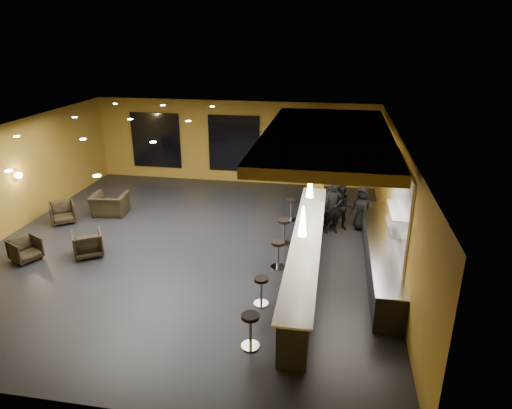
% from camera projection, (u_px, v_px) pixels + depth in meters
% --- Properties ---
extents(floor, '(12.00, 13.00, 0.10)m').
position_uv_depth(floor, '(190.00, 247.00, 14.13)').
color(floor, black).
rests_on(floor, ground).
extents(ceiling, '(12.00, 13.00, 0.10)m').
position_uv_depth(ceiling, '(183.00, 132.00, 12.83)').
color(ceiling, black).
extents(wall_back, '(12.00, 0.10, 3.50)m').
position_uv_depth(wall_back, '(234.00, 142.00, 19.50)').
color(wall_back, olive).
rests_on(wall_back, floor).
extents(wall_front, '(12.00, 0.10, 3.50)m').
position_uv_depth(wall_front, '(62.00, 324.00, 7.46)').
color(wall_front, olive).
rests_on(wall_front, floor).
extents(wall_left, '(0.10, 13.00, 3.50)m').
position_uv_depth(wall_left, '(4.00, 181.00, 14.45)').
color(wall_left, olive).
rests_on(wall_left, floor).
extents(wall_right, '(0.10, 13.00, 3.50)m').
position_uv_depth(wall_right, '(398.00, 205.00, 12.50)').
color(wall_right, olive).
rests_on(wall_right, floor).
extents(wood_soffit, '(3.60, 8.00, 0.28)m').
position_uv_depth(wood_soffit, '(327.00, 136.00, 13.18)').
color(wood_soffit, olive).
rests_on(wood_soffit, ceiling).
extents(window_left, '(2.20, 0.06, 2.40)m').
position_uv_depth(window_left, '(156.00, 140.00, 19.98)').
color(window_left, black).
rests_on(window_left, wall_back).
extents(window_center, '(2.20, 0.06, 2.40)m').
position_uv_depth(window_center, '(234.00, 144.00, 19.42)').
color(window_center, black).
rests_on(window_center, wall_back).
extents(window_right, '(2.20, 0.06, 2.40)m').
position_uv_depth(window_right, '(304.00, 146.00, 18.93)').
color(window_right, black).
rests_on(window_right, wall_back).
extents(tile_backsplash, '(0.06, 3.20, 2.40)m').
position_uv_depth(tile_backsplash, '(400.00, 209.00, 11.51)').
color(tile_backsplash, white).
rests_on(tile_backsplash, wall_right).
extents(bar_counter, '(0.60, 8.00, 1.00)m').
position_uv_depth(bar_counter, '(306.00, 255.00, 12.42)').
color(bar_counter, black).
rests_on(bar_counter, floor).
extents(bar_top, '(0.78, 8.10, 0.05)m').
position_uv_depth(bar_top, '(307.00, 238.00, 12.23)').
color(bar_top, white).
rests_on(bar_top, bar_counter).
extents(prep_counter, '(0.70, 6.00, 0.86)m').
position_uv_depth(prep_counter, '(380.00, 255.00, 12.58)').
color(prep_counter, black).
rests_on(prep_counter, floor).
extents(prep_top, '(0.72, 6.00, 0.03)m').
position_uv_depth(prep_top, '(381.00, 240.00, 12.42)').
color(prep_top, silver).
rests_on(prep_top, prep_counter).
extents(wall_shelf_lower, '(0.30, 1.50, 0.03)m').
position_uv_depth(wall_shelf_lower, '(393.00, 227.00, 11.49)').
color(wall_shelf_lower, silver).
rests_on(wall_shelf_lower, wall_right).
extents(wall_shelf_upper, '(0.30, 1.50, 0.03)m').
position_uv_depth(wall_shelf_upper, '(395.00, 210.00, 11.33)').
color(wall_shelf_upper, silver).
rests_on(wall_shelf_upper, wall_right).
extents(column, '(0.60, 0.60, 3.50)m').
position_uv_depth(column, '(317.00, 165.00, 16.20)').
color(column, '#A38324').
rests_on(column, floor).
extents(wall_sconce, '(0.22, 0.22, 0.22)m').
position_uv_depth(wall_sconce, '(18.00, 175.00, 14.87)').
color(wall_sconce, '#FFE5B2').
rests_on(wall_sconce, wall_left).
extents(pendant_0, '(0.20, 0.20, 0.70)m').
position_uv_depth(pendant_0, '(303.00, 221.00, 9.92)').
color(pendant_0, white).
rests_on(pendant_0, wood_soffit).
extents(pendant_1, '(0.20, 0.20, 0.70)m').
position_uv_depth(pendant_1, '(310.00, 185.00, 12.22)').
color(pendant_1, white).
rests_on(pendant_1, wood_soffit).
extents(pendant_2, '(0.20, 0.20, 0.70)m').
position_uv_depth(pendant_2, '(315.00, 160.00, 14.51)').
color(pendant_2, white).
rests_on(pendant_2, wood_soffit).
extents(staff_a, '(0.74, 0.61, 1.75)m').
position_uv_depth(staff_a, '(333.00, 207.00, 14.71)').
color(staff_a, black).
rests_on(staff_a, floor).
extents(staff_b, '(0.84, 0.71, 1.54)m').
position_uv_depth(staff_b, '(342.00, 208.00, 14.99)').
color(staff_b, black).
rests_on(staff_b, floor).
extents(staff_c, '(0.86, 0.72, 1.50)m').
position_uv_depth(staff_c, '(362.00, 208.00, 14.98)').
color(staff_c, black).
rests_on(staff_c, floor).
extents(armchair_a, '(0.99, 0.98, 0.68)m').
position_uv_depth(armchair_a, '(25.00, 249.00, 13.09)').
color(armchair_a, black).
rests_on(armchair_a, floor).
extents(armchair_b, '(1.13, 1.14, 0.75)m').
position_uv_depth(armchair_b, '(88.00, 244.00, 13.37)').
color(armchair_b, black).
rests_on(armchair_b, floor).
extents(armchair_c, '(1.10, 1.11, 0.73)m').
position_uv_depth(armchair_c, '(63.00, 213.00, 15.66)').
color(armchair_c, black).
rests_on(armchair_c, floor).
extents(armchair_d, '(1.29, 1.16, 0.77)m').
position_uv_depth(armchair_d, '(110.00, 204.00, 16.33)').
color(armchair_d, black).
rests_on(armchair_d, floor).
extents(bar_stool_0, '(0.40, 0.40, 0.79)m').
position_uv_depth(bar_stool_0, '(250.00, 326.00, 9.43)').
color(bar_stool_0, silver).
rests_on(bar_stool_0, floor).
extents(bar_stool_1, '(0.37, 0.37, 0.72)m').
position_uv_depth(bar_stool_1, '(261.00, 287.00, 10.94)').
color(bar_stool_1, silver).
rests_on(bar_stool_1, floor).
extents(bar_stool_2, '(0.41, 0.41, 0.81)m').
position_uv_depth(bar_stool_2, '(278.00, 251.00, 12.62)').
color(bar_stool_2, silver).
rests_on(bar_stool_2, floor).
extents(bar_stool_3, '(0.41, 0.41, 0.81)m').
position_uv_depth(bar_stool_3, '(284.00, 228.00, 14.05)').
color(bar_stool_3, silver).
rests_on(bar_stool_3, floor).
extents(bar_stool_4, '(0.40, 0.40, 0.79)m').
position_uv_depth(bar_stool_4, '(291.00, 207.00, 15.77)').
color(bar_stool_4, silver).
rests_on(bar_stool_4, floor).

